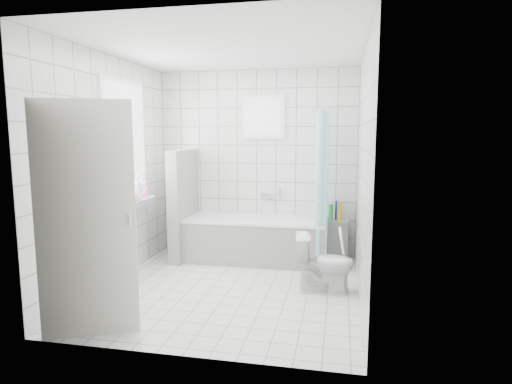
# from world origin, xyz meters

# --- Properties ---
(ground) EXTENTS (3.00, 3.00, 0.00)m
(ground) POSITION_xyz_m (0.00, 0.00, 0.00)
(ground) COLOR white
(ground) RESTS_ON ground
(ceiling) EXTENTS (3.00, 3.00, 0.00)m
(ceiling) POSITION_xyz_m (0.00, 0.00, 2.60)
(ceiling) COLOR white
(ceiling) RESTS_ON ground
(wall_back) EXTENTS (2.80, 0.02, 2.60)m
(wall_back) POSITION_xyz_m (0.00, 1.50, 1.30)
(wall_back) COLOR white
(wall_back) RESTS_ON ground
(wall_front) EXTENTS (2.80, 0.02, 2.60)m
(wall_front) POSITION_xyz_m (0.00, -1.50, 1.30)
(wall_front) COLOR white
(wall_front) RESTS_ON ground
(wall_left) EXTENTS (0.02, 3.00, 2.60)m
(wall_left) POSITION_xyz_m (-1.40, 0.00, 1.30)
(wall_left) COLOR white
(wall_left) RESTS_ON ground
(wall_right) EXTENTS (0.02, 3.00, 2.60)m
(wall_right) POSITION_xyz_m (1.40, 0.00, 1.30)
(wall_right) COLOR white
(wall_right) RESTS_ON ground
(window_left) EXTENTS (0.01, 0.90, 1.40)m
(window_left) POSITION_xyz_m (-1.35, 0.30, 1.60)
(window_left) COLOR white
(window_left) RESTS_ON wall_left
(window_back) EXTENTS (0.50, 0.01, 0.50)m
(window_back) POSITION_xyz_m (0.10, 1.46, 1.95)
(window_back) COLOR white
(window_back) RESTS_ON wall_back
(window_sill) EXTENTS (0.18, 1.02, 0.08)m
(window_sill) POSITION_xyz_m (-1.31, 0.30, 0.86)
(window_sill) COLOR white
(window_sill) RESTS_ON wall_left
(door) EXTENTS (0.75, 0.36, 2.00)m
(door) POSITION_xyz_m (-0.88, -1.32, 1.00)
(door) COLOR silver
(door) RESTS_ON ground
(bathtub) EXTENTS (1.89, 0.77, 0.58)m
(bathtub) POSITION_xyz_m (0.07, 1.12, 0.29)
(bathtub) COLOR white
(bathtub) RESTS_ON ground
(partition_wall) EXTENTS (0.15, 0.85, 1.50)m
(partition_wall) POSITION_xyz_m (-0.94, 1.07, 0.75)
(partition_wall) COLOR white
(partition_wall) RESTS_ON ground
(tiled_ledge) EXTENTS (0.40, 0.24, 0.55)m
(tiled_ledge) POSITION_xyz_m (1.10, 1.38, 0.28)
(tiled_ledge) COLOR white
(tiled_ledge) RESTS_ON ground
(toilet) EXTENTS (0.65, 0.41, 0.64)m
(toilet) POSITION_xyz_m (1.03, 0.12, 0.32)
(toilet) COLOR white
(toilet) RESTS_ON ground
(curtain_rod) EXTENTS (0.02, 0.80, 0.02)m
(curtain_rod) POSITION_xyz_m (0.95, 1.10, 2.00)
(curtain_rod) COLOR silver
(curtain_rod) RESTS_ON wall_back
(shower_curtain) EXTENTS (0.14, 0.48, 1.78)m
(shower_curtain) POSITION_xyz_m (0.95, 0.97, 1.10)
(shower_curtain) COLOR #4AC8DB
(shower_curtain) RESTS_ON curtain_rod
(tub_faucet) EXTENTS (0.18, 0.06, 0.06)m
(tub_faucet) POSITION_xyz_m (0.17, 1.46, 0.85)
(tub_faucet) COLOR silver
(tub_faucet) RESTS_ON wall_back
(sill_bottles) EXTENTS (0.17, 0.75, 0.32)m
(sill_bottles) POSITION_xyz_m (-1.30, 0.25, 1.03)
(sill_bottles) COLOR white
(sill_bottles) RESTS_ON window_sill
(ledge_bottles) EXTENTS (0.18, 0.18, 0.26)m
(ledge_bottles) POSITION_xyz_m (1.12, 1.35, 0.67)
(ledge_bottles) COLOR #1520AF
(ledge_bottles) RESTS_ON tiled_ledge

